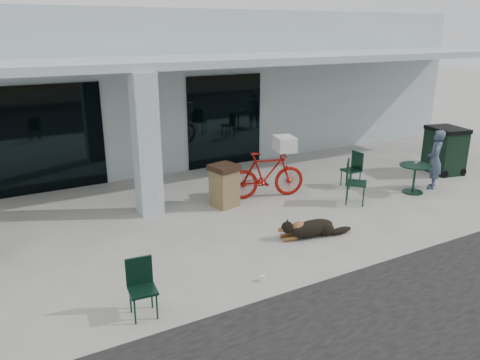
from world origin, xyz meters
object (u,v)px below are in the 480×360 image
cafe_chair_far_a (356,182)px  bicycle (266,175)px  cafe_chair_far_b (351,170)px  wheeled_bin (445,150)px  person (435,159)px  cafe_table_far (414,179)px  trash_receptacle (224,186)px  cafe_chair_near (143,290)px  dog (312,227)px

cafe_chair_far_a → bicycle: bearing=94.0°
cafe_chair_far_b → wheeled_bin: size_ratio=0.70×
cafe_chair_far_b → person: person is taller
cafe_table_far → cafe_chair_far_a: cafe_chair_far_a is taller
trash_receptacle → wheeled_bin: (6.76, -0.68, 0.16)m
cafe_chair_far_a → person: (2.56, -0.11, 0.24)m
bicycle → cafe_chair_far_a: bicycle is taller
cafe_chair_far_a → cafe_table_far: bearing=-49.6°
bicycle → cafe_table_far: (3.44, -1.53, -0.21)m
bicycle → trash_receptacle: bearing=105.5°
person → trash_receptacle: 5.55m
bicycle → cafe_table_far: size_ratio=2.47×
cafe_chair_far_a → cafe_chair_far_b: (0.75, 1.00, -0.06)m
cafe_table_far → trash_receptacle: trash_receptacle is taller
wheeled_bin → cafe_chair_near: bearing=-152.7°
bicycle → person: bearing=-95.3°
dog → cafe_chair_far_a: (2.04, 1.00, 0.33)m
cafe_chair_far_b → wheeled_bin: 3.24m
cafe_table_far → person: bearing=2.3°
cafe_chair_far_a → trash_receptacle: size_ratio=1.05×
cafe_table_far → cafe_chair_far_b: cafe_chair_far_b is taller
dog → wheeled_bin: wheeled_bin is taller
dog → wheeled_bin: bearing=27.8°
cafe_chair_far_a → wheeled_bin: 4.03m
bicycle → cafe_chair_far_a: bearing=-116.3°
cafe_chair_near → trash_receptacle: size_ratio=0.86×
cafe_chair_far_a → trash_receptacle: bearing=108.4°
trash_receptacle → bicycle: bearing=1.0°
dog → cafe_chair_near: cafe_chair_near is taller
dog → wheeled_bin: (6.01, 1.69, 0.47)m
dog → wheeled_bin: 6.26m
trash_receptacle → wheeled_bin: size_ratio=0.75×
cafe_chair_far_b → cafe_chair_near: bearing=-64.2°
cafe_chair_near → wheeled_bin: wheeled_bin is taller
cafe_chair_near → cafe_chair_far_a: (5.85, 2.01, 0.09)m
bicycle → person: (4.17, -1.50, 0.19)m
cafe_chair_far_a → cafe_chair_far_b: 1.25m
cafe_table_far → cafe_chair_near: bearing=-166.3°
cafe_chair_far_b → wheeled_bin: (3.22, -0.31, 0.20)m
person → trash_receptacle: person is taller
cafe_chair_near → wheeled_bin: (9.82, 2.70, 0.23)m
bicycle → trash_receptacle: bicycle is taller
trash_receptacle → cafe_chair_near: bearing=-132.2°
person → wheeled_bin: bearing=172.0°
cafe_table_far → person: size_ratio=0.51×
wheeled_bin → cafe_table_far: bearing=-147.0°
person → bicycle: bearing=-57.2°
bicycle → dog: bearing=-175.5°
cafe_chair_far_a → cafe_chair_far_b: size_ratio=1.13×
wheeled_bin → cafe_chair_far_a: bearing=-158.2°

